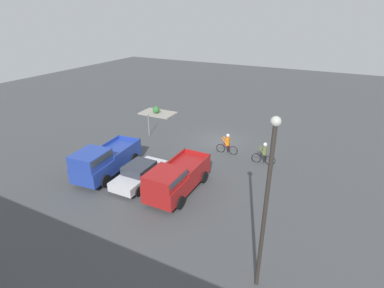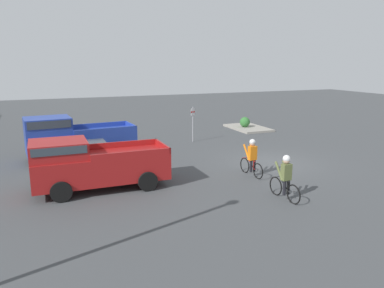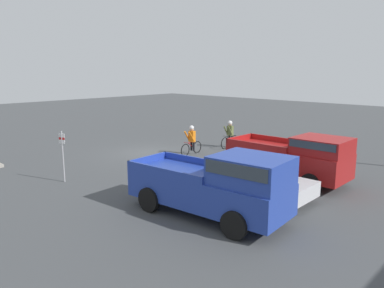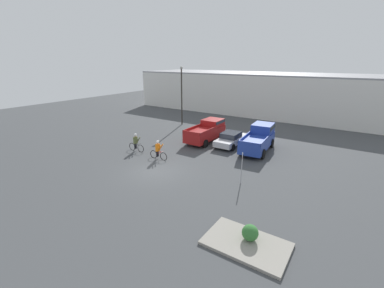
{
  "view_description": "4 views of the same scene",
  "coord_description": "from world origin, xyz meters",
  "views": [
    {
      "loc": [
        -8.95,
        22.87,
        10.55
      ],
      "look_at": [
        0.62,
        4.17,
        1.2
      ],
      "focal_mm": 28.0,
      "sensor_mm": 36.0,
      "label": 1
    },
    {
      "loc": [
        -15.65,
        10.77,
        5.08
      ],
      "look_at": [
        0.62,
        4.17,
        1.2
      ],
      "focal_mm": 35.0,
      "sensor_mm": 36.0,
      "label": 2
    },
    {
      "loc": [
        13.92,
        16.75,
        4.85
      ],
      "look_at": [
        0.62,
        4.17,
        1.2
      ],
      "focal_mm": 35.0,
      "sensor_mm": 36.0,
      "label": 3
    },
    {
      "loc": [
        12.44,
        -13.52,
        8.19
      ],
      "look_at": [
        0.62,
        4.17,
        1.2
      ],
      "focal_mm": 24.0,
      "sensor_mm": 36.0,
      "label": 4
    }
  ],
  "objects": [
    {
      "name": "curb_island",
      "position": [
        9.06,
        -3.93,
        0.07
      ],
      "size": [
        3.81,
        2.38,
        0.15
      ],
      "primitive_type": "cube",
      "color": "gray",
      "rests_on": "ground_plane"
    },
    {
      "name": "fire_lane_sign",
      "position": [
        6.29,
        1.81,
        1.37
      ],
      "size": [
        0.13,
        0.29,
        2.26
      ],
      "color": "#9E9EA3",
      "rests_on": "ground_plane"
    },
    {
      "name": "cyclist_1",
      "position": [
        -4.6,
        2.52,
        0.89
      ],
      "size": [
        1.79,
        0.47,
        1.74
      ],
      "color": "black",
      "rests_on": "ground_plane"
    },
    {
      "name": "pickup_truck_0",
      "position": [
        -0.74,
        9.05,
        1.1
      ],
      "size": [
        2.25,
        5.29,
        2.1
      ],
      "color": "maroon",
      "rests_on": "ground_plane"
    },
    {
      "name": "cyclist_0",
      "position": [
        -1.52,
        2.11,
        0.87
      ],
      "size": [
        1.8,
        0.47,
        1.72
      ],
      "color": "black",
      "rests_on": "ground_plane"
    },
    {
      "name": "sedan_0",
      "position": [
        2.06,
        9.0,
        0.69
      ],
      "size": [
        1.98,
        4.36,
        1.36
      ],
      "color": "silver",
      "rests_on": "ground_plane"
    },
    {
      "name": "ground_plane",
      "position": [
        0.0,
        0.0,
        0.0
      ],
      "size": [
        80.0,
        80.0,
        0.0
      ],
      "primitive_type": "plane",
      "color": "#424447"
    },
    {
      "name": "pickup_truck_1",
      "position": [
        4.82,
        9.33,
        1.18
      ],
      "size": [
        2.58,
        5.74,
        2.28
      ],
      "color": "#233D9E",
      "rests_on": "ground_plane"
    },
    {
      "name": "shrub",
      "position": [
        9.11,
        -3.67,
        0.54
      ],
      "size": [
        0.77,
        0.77,
        0.77
      ],
      "color": "#337033",
      "rests_on": "curb_island"
    }
  ]
}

